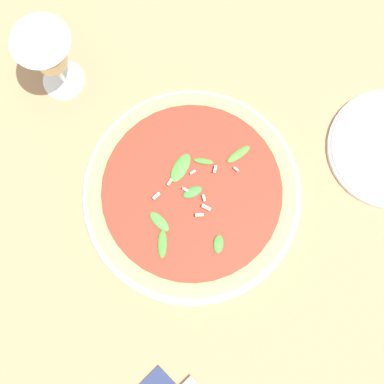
{
  "coord_description": "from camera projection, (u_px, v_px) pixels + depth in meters",
  "views": [
    {
      "loc": [
        0.05,
        0.1,
        0.81
      ],
      "look_at": [
        -0.04,
        -0.02,
        0.03
      ],
      "focal_mm": 50.0,
      "sensor_mm": 36.0,
      "label": 1
    }
  ],
  "objects": [
    {
      "name": "wine_glass",
      "position": [
        48.0,
        54.0,
        0.76
      ],
      "size": [
        0.08,
        0.08,
        0.14
      ],
      "color": "white",
      "rests_on": "ground_plane"
    },
    {
      "name": "pizza_arugula_main",
      "position": [
        192.0,
        194.0,
        0.8
      ],
      "size": [
        0.33,
        0.33,
        0.05
      ],
      "color": "white",
      "rests_on": "ground_plane"
    },
    {
      "name": "ground_plane",
      "position": [
        180.0,
        219.0,
        0.81
      ],
      "size": [
        6.0,
        6.0,
        0.0
      ],
      "primitive_type": "plane",
      "color": "#9E7A56"
    }
  ]
}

